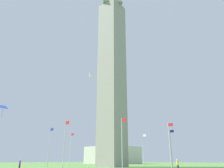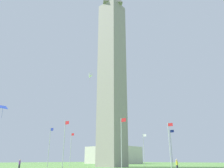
{
  "view_description": "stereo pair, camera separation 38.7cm",
  "coord_description": "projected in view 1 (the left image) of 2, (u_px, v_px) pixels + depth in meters",
  "views": [
    {
      "loc": [
        34.27,
        -43.71,
        1.51
      ],
      "look_at": [
        0.0,
        0.0,
        20.57
      ],
      "focal_mm": 35.72,
      "sensor_mm": 36.0,
      "label": 1
    },
    {
      "loc": [
        34.58,
        -43.47,
        1.51
      ],
      "look_at": [
        0.0,
        0.0,
        20.57
      ],
      "focal_mm": 35.72,
      "sensor_mm": 36.0,
      "label": 2
    }
  ],
  "objects": [
    {
      "name": "flagpole_se",
      "position": [
        106.0,
        149.0,
        67.49
      ],
      "size": [
        1.12,
        0.14,
        8.9
      ],
      "color": "silver",
      "rests_on": "ground"
    },
    {
      "name": "kite_white_delta",
      "position": [
        90.0,
        76.0,
        48.42
      ],
      "size": [
        1.76,
        1.51,
        2.35
      ],
      "color": "white"
    },
    {
      "name": "obelisk_monument",
      "position": [
        112.0,
        67.0,
        60.32
      ],
      "size": [
        5.6,
        5.6,
        50.95
      ],
      "color": "gray",
      "rests_on": "ground"
    },
    {
      "name": "flagpole_n",
      "position": [
        170.0,
        143.0,
        44.95
      ],
      "size": [
        1.12,
        0.14,
        8.9
      ],
      "color": "silver",
      "rests_on": "ground"
    },
    {
      "name": "flagpole_ne",
      "position": [
        171.0,
        146.0,
        55.27
      ],
      "size": [
        1.12,
        0.14,
        8.9
      ],
      "color": "silver",
      "rests_on": "ground"
    },
    {
      "name": "flagpole_e",
      "position": [
        144.0,
        148.0,
        64.61
      ],
      "size": [
        1.12,
        0.14,
        8.9
      ],
      "color": "silver",
      "rests_on": "ground"
    },
    {
      "name": "flagpole_w",
      "position": [
        65.0,
        142.0,
        42.57
      ],
      "size": [
        1.12,
        0.14,
        8.9
      ],
      "color": "silver",
      "rests_on": "ground"
    },
    {
      "name": "distant_building",
      "position": [
        113.0,
        155.0,
        104.12
      ],
      "size": [
        20.56,
        17.87,
        7.54
      ],
      "color": "beige",
      "rests_on": "ground"
    },
    {
      "name": "person_yellow_shirt",
      "position": [
        178.0,
        165.0,
        34.61
      ],
      "size": [
        0.32,
        0.32,
        1.7
      ],
      "rotation": [
        0.0,
        0.0,
        2.27
      ],
      "color": "#2D2D38",
      "rests_on": "ground"
    },
    {
      "name": "person_purple_shirt",
      "position": [
        20.0,
        164.0,
        39.6
      ],
      "size": [
        0.32,
        0.32,
        1.65
      ],
      "rotation": [
        0.0,
        0.0,
        1.7
      ],
      "color": "#2D2D38",
      "rests_on": "ground"
    },
    {
      "name": "flagpole_nw",
      "position": [
        122.0,
        140.0,
        39.69
      ],
      "size": [
        1.12,
        0.14,
        8.9
      ],
      "color": "silver",
      "rests_on": "ground"
    },
    {
      "name": "flagpole_sw",
      "position": [
        49.0,
        145.0,
        51.91
      ],
      "size": [
        1.12,
        0.14,
        8.9
      ],
      "color": "silver",
      "rests_on": "ground"
    },
    {
      "name": "ground_plane",
      "position": [
        112.0,
        167.0,
        52.05
      ],
      "size": [
        260.0,
        260.0,
        0.0
      ],
      "primitive_type": "plane",
      "color": "#609347"
    },
    {
      "name": "flagpole_s",
      "position": [
        71.0,
        148.0,
        62.23
      ],
      "size": [
        1.12,
        0.14,
        8.9
      ],
      "color": "silver",
      "rests_on": "ground"
    },
    {
      "name": "kite_blue_diamond",
      "position": [
        3.0,
        107.0,
        45.24
      ],
      "size": [
        1.45,
        1.67,
        2.6
      ],
      "color": "blue"
    }
  ]
}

